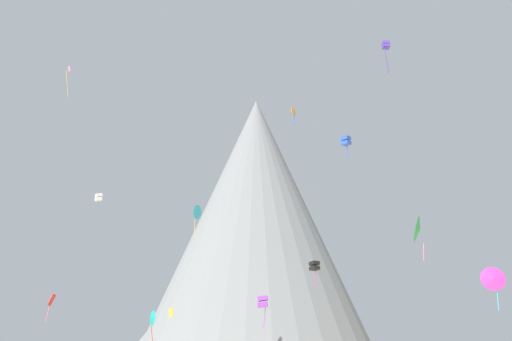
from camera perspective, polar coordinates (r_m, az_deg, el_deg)
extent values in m
cone|color=slate|center=(132.71, 0.02, -5.63)|extent=(59.97, 59.97, 67.61)
cone|color=slate|center=(130.80, -5.16, -14.67)|extent=(56.06, 56.06, 25.66)
cube|color=red|center=(67.62, -21.15, -12.86)|extent=(0.70, 0.75, 1.41)
cylinder|color=#E5668C|center=(67.58, -21.53, -14.17)|extent=(0.33, 0.10, 1.79)
cube|color=blue|center=(63.63, 9.67, 2.94)|extent=(1.35, 1.35, 0.51)
cube|color=blue|center=(63.85, 9.64, 3.41)|extent=(1.35, 1.35, 0.51)
cylinder|color=blue|center=(63.23, 9.83, 1.95)|extent=(0.08, 0.22, 1.93)
cube|color=gold|center=(55.72, -9.13, -14.89)|extent=(0.54, 0.67, 0.99)
cone|color=teal|center=(72.33, -11.18, -15.35)|extent=(1.18, 1.94, 2.03)
cylinder|color=red|center=(72.22, -11.15, -16.96)|extent=(0.37, 0.37, 2.02)
cube|color=white|center=(74.96, -16.63, -2.98)|extent=(1.15, 1.13, 0.52)
cube|color=white|center=(75.10, -16.59, -2.59)|extent=(1.15, 1.13, 0.52)
cone|color=#33BCDB|center=(88.66, -6.42, -4.47)|extent=(1.73, 2.37, 2.40)
cylinder|color=gold|center=(87.99, -6.63, -6.30)|extent=(0.11, 0.28, 3.42)
cube|color=pink|center=(82.71, -19.47, 10.29)|extent=(0.59, 0.61, 0.76)
cylinder|color=gold|center=(81.62, -19.67, 8.82)|extent=(0.67, 0.51, 3.97)
cone|color=green|center=(50.54, 17.09, -6.09)|extent=(1.90, 2.71, 2.50)
cylinder|color=#E5668C|center=(50.25, 17.62, -8.35)|extent=(0.20, 0.15, 1.57)
cube|color=#5138B2|center=(72.72, 13.84, 12.85)|extent=(0.87, 0.88, 0.40)
cube|color=#5138B2|center=(72.96, 13.81, 13.15)|extent=(0.87, 0.88, 0.40)
cylinder|color=#5138B2|center=(71.66, 13.90, 11.47)|extent=(0.45, 0.55, 3.65)
cube|color=black|center=(73.45, 6.32, -10.43)|extent=(1.49, 1.51, 0.59)
cube|color=black|center=(73.55, 6.30, -9.93)|extent=(1.49, 1.51, 0.59)
cylinder|color=#D1339E|center=(73.25, 6.40, -11.57)|extent=(0.35, 0.33, 2.45)
cone|color=#D1339E|center=(58.58, 24.20, -10.56)|extent=(2.46, 1.10, 2.40)
cylinder|color=#33BCDB|center=(58.42, 24.62, -12.63)|extent=(0.20, 0.12, 1.90)
cube|color=orange|center=(75.44, 4.06, 6.40)|extent=(0.75, 0.94, 1.05)
cylinder|color=blue|center=(74.88, 4.12, 5.46)|extent=(0.13, 0.23, 1.74)
cube|color=purple|center=(74.63, 0.73, -14.26)|extent=(1.59, 1.53, 0.78)
cube|color=purple|center=(74.71, 0.73, -13.63)|extent=(1.59, 1.53, 0.78)
cylinder|color=purple|center=(74.52, 0.92, -15.57)|extent=(0.37, 0.29, 2.80)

